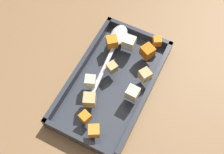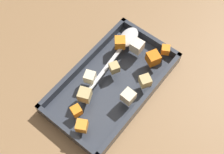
# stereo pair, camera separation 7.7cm
# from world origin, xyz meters

# --- Properties ---
(ground_plane) EXTENTS (4.00, 4.00, 0.00)m
(ground_plane) POSITION_xyz_m (0.00, 0.00, 0.00)
(ground_plane) COLOR #936D47
(baking_dish) EXTENTS (0.37, 0.21, 0.04)m
(baking_dish) POSITION_xyz_m (-0.01, 0.02, 0.01)
(baking_dish) COLOR #333842
(baking_dish) RESTS_ON ground_plane
(carrot_chunk_corner_se) EXTENTS (0.03, 0.03, 0.02)m
(carrot_chunk_corner_se) POSITION_xyz_m (-0.15, 0.03, 0.06)
(carrot_chunk_corner_se) COLOR orange
(carrot_chunk_corner_se) RESTS_ON baking_dish
(carrot_chunk_heap_top) EXTENTS (0.04, 0.04, 0.03)m
(carrot_chunk_heap_top) POSITION_xyz_m (0.08, 0.07, 0.06)
(carrot_chunk_heap_top) COLOR orange
(carrot_chunk_heap_top) RESTS_ON baking_dish
(carrot_chunk_far_left) EXTENTS (0.03, 0.03, 0.02)m
(carrot_chunk_far_left) POSITION_xyz_m (0.15, -0.05, 0.05)
(carrot_chunk_far_left) COLOR orange
(carrot_chunk_far_left) RESTS_ON baking_dish
(carrot_chunk_heap_side) EXTENTS (0.04, 0.04, 0.03)m
(carrot_chunk_heap_side) POSITION_xyz_m (-0.17, -0.01, 0.06)
(carrot_chunk_heap_side) COLOR orange
(carrot_chunk_heap_side) RESTS_ON baking_dish
(carrot_chunk_corner_nw) EXTENTS (0.04, 0.04, 0.03)m
(carrot_chunk_corner_nw) POSITION_xyz_m (0.10, -0.04, 0.06)
(carrot_chunk_corner_nw) COLOR orange
(carrot_chunk_corner_nw) RESTS_ON baking_dish
(potato_chunk_corner_ne) EXTENTS (0.04, 0.04, 0.03)m
(potato_chunk_corner_ne) POSITION_xyz_m (-0.10, 0.04, 0.06)
(potato_chunk_corner_ne) COLOR tan
(potato_chunk_corner_ne) RESTS_ON baking_dish
(potato_chunk_near_spoon) EXTENTS (0.03, 0.03, 0.02)m
(potato_chunk_near_spoon) POSITION_xyz_m (0.01, 0.03, 0.06)
(potato_chunk_near_spoon) COLOR tan
(potato_chunk_near_spoon) RESTS_ON baking_dish
(potato_chunk_front_center) EXTENTS (0.04, 0.04, 0.03)m
(potato_chunk_front_center) POSITION_xyz_m (0.03, -0.06, 0.06)
(potato_chunk_front_center) COLOR tan
(potato_chunk_front_center) RESTS_ON baking_dish
(potato_chunk_rim_edge) EXTENTS (0.03, 0.03, 0.03)m
(potato_chunk_rim_edge) POSITION_xyz_m (-0.03, -0.05, 0.06)
(potato_chunk_rim_edge) COLOR beige
(potato_chunk_rim_edge) RESTS_ON baking_dish
(potato_chunk_mid_left) EXTENTS (0.04, 0.04, 0.03)m
(potato_chunk_mid_left) POSITION_xyz_m (-0.05, 0.06, 0.06)
(potato_chunk_mid_left) COLOR beige
(potato_chunk_mid_left) RESTS_ON baking_dish
(parsnip_chunk_far_right) EXTENTS (0.03, 0.03, 0.03)m
(parsnip_chunk_far_right) POSITION_xyz_m (0.10, 0.02, 0.06)
(parsnip_chunk_far_right) COLOR silver
(parsnip_chunk_far_right) RESTS_ON baking_dish
(serving_spoon) EXTENTS (0.25, 0.05, 0.02)m
(serving_spoon) POSITION_xyz_m (0.10, 0.06, 0.05)
(serving_spoon) COLOR silver
(serving_spoon) RESTS_ON baking_dish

